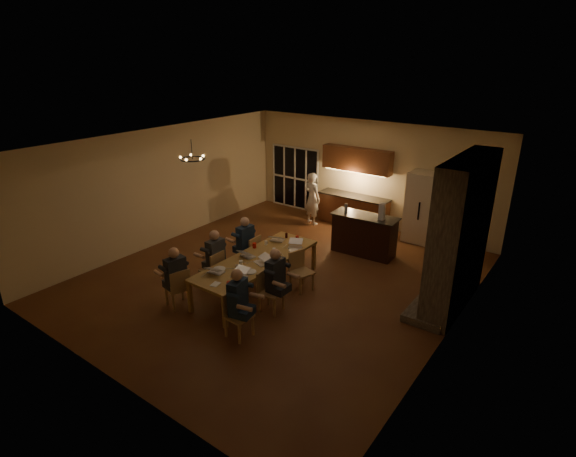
{
  "coord_description": "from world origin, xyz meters",
  "views": [
    {
      "loc": [
        5.82,
        -7.64,
        5.04
      ],
      "look_at": [
        0.03,
        0.3,
        1.17
      ],
      "focal_mm": 28.0,
      "sensor_mm": 36.0,
      "label": 1
    }
  ],
  "objects_px": {
    "laptop_d": "(261,259)",
    "plate_near": "(250,272)",
    "person_right_near": "(238,303)",
    "chandelier": "(192,159)",
    "chair_left_far": "(249,252)",
    "laptop_e": "(277,236)",
    "refrigerator": "(423,208)",
    "laptop_f": "(295,243)",
    "can_silver": "(237,268)",
    "standing_person": "(312,198)",
    "person_right_mid": "(275,280)",
    "dining_table": "(257,274)",
    "can_cola": "(286,235)",
    "bar_island": "(364,235)",
    "laptop_a": "(216,268)",
    "chair_right_near": "(239,316)",
    "chair_right_mid": "(271,292)",
    "chair_right_far": "(302,272)",
    "person_left_far": "(246,244)",
    "bar_blender": "(382,211)",
    "mug_mid": "(274,250)",
    "plate_far": "(294,250)",
    "person_left_near": "(176,278)",
    "redcup_mid": "(254,245)",
    "bar_bottle": "(346,208)",
    "redcup_far": "(297,238)",
    "redcup_near": "(229,285)",
    "laptop_c": "(248,252)",
    "laptop_b": "(239,272)",
    "chair_left_mid": "(212,269)",
    "chair_left_near": "(177,287)",
    "plate_left": "(219,269)",
    "person_left_mid": "(216,259)"
  },
  "relations": [
    {
      "from": "dining_table",
      "to": "can_cola",
      "type": "bearing_deg",
      "value": 98.02
    },
    {
      "from": "person_left_near",
      "to": "can_silver",
      "type": "distance_m",
      "value": 1.26
    },
    {
      "from": "laptop_a",
      "to": "can_cola",
      "type": "xyz_separation_m",
      "value": [
        0.07,
        2.38,
        -0.05
      ]
    },
    {
      "from": "chair_left_mid",
      "to": "redcup_mid",
      "type": "height_order",
      "value": "chair_left_mid"
    },
    {
      "from": "person_right_mid",
      "to": "standing_person",
      "type": "xyz_separation_m",
      "value": [
        -2.18,
        4.71,
        0.13
      ]
    },
    {
      "from": "person_right_mid",
      "to": "chandelier",
      "type": "xyz_separation_m",
      "value": [
        -2.76,
        0.49,
        2.06
      ]
    },
    {
      "from": "chair_right_near",
      "to": "laptop_e",
      "type": "bearing_deg",
      "value": 26.44
    },
    {
      "from": "chair_right_far",
      "to": "person_right_near",
      "type": "relative_size",
      "value": 0.64
    },
    {
      "from": "laptop_e",
      "to": "bar_blender",
      "type": "relative_size",
      "value": 0.74
    },
    {
      "from": "laptop_f",
      "to": "redcup_far",
      "type": "distance_m",
      "value": 0.43
    },
    {
      "from": "dining_table",
      "to": "standing_person",
      "type": "height_order",
      "value": "standing_person"
    },
    {
      "from": "chair_right_mid",
      "to": "laptop_f",
      "type": "relative_size",
      "value": 2.78
    },
    {
      "from": "laptop_d",
      "to": "laptop_b",
      "type": "bearing_deg",
      "value": -67.95
    },
    {
      "from": "plate_far",
      "to": "chair_left_far",
      "type": "bearing_deg",
      "value": -172.04
    },
    {
      "from": "refrigerator",
      "to": "laptop_f",
      "type": "distance_m",
      "value": 4.22
    },
    {
      "from": "laptop_f",
      "to": "mug_mid",
      "type": "relative_size",
      "value": 3.2
    },
    {
      "from": "person_right_mid",
      "to": "bar_island",
      "type": "bearing_deg",
      "value": -2.32
    },
    {
      "from": "laptop_f",
      "to": "laptop_e",
      "type": "bearing_deg",
      "value": 144.55
    },
    {
      "from": "laptop_e",
      "to": "redcup_near",
      "type": "height_order",
      "value": "laptop_e"
    },
    {
      "from": "can_silver",
      "to": "standing_person",
      "type": "bearing_deg",
      "value": 104.95
    },
    {
      "from": "bar_island",
      "to": "redcup_mid",
      "type": "height_order",
      "value": "bar_island"
    },
    {
      "from": "person_left_near",
      "to": "person_right_near",
      "type": "distance_m",
      "value": 1.68
    },
    {
      "from": "laptop_d",
      "to": "plate_near",
      "type": "xyz_separation_m",
      "value": [
        0.09,
        -0.46,
        -0.1
      ]
    },
    {
      "from": "can_silver",
      "to": "plate_near",
      "type": "distance_m",
      "value": 0.32
    },
    {
      "from": "chair_left_far",
      "to": "chair_right_far",
      "type": "distance_m",
      "value": 1.65
    },
    {
      "from": "laptop_a",
      "to": "chair_right_near",
      "type": "bearing_deg",
      "value": 144.79
    },
    {
      "from": "chair_left_far",
      "to": "person_right_mid",
      "type": "height_order",
      "value": "person_right_mid"
    },
    {
      "from": "person_left_far",
      "to": "standing_person",
      "type": "bearing_deg",
      "value": -167.29
    },
    {
      "from": "chair_left_mid",
      "to": "person_left_mid",
      "type": "xyz_separation_m",
      "value": [
        0.07,
        0.09,
        0.24
      ]
    },
    {
      "from": "laptop_c",
      "to": "laptop_f",
      "type": "bearing_deg",
      "value": -107.21
    },
    {
      "from": "dining_table",
      "to": "redcup_far",
      "type": "relative_size",
      "value": 27.33
    },
    {
      "from": "chair_right_near",
      "to": "plate_near",
      "type": "bearing_deg",
      "value": 32.92
    },
    {
      "from": "chandelier",
      "to": "mug_mid",
      "type": "xyz_separation_m",
      "value": [
        1.98,
        0.48,
        -1.95
      ]
    },
    {
      "from": "chandelier",
      "to": "redcup_mid",
      "type": "bearing_deg",
      "value": 15.52
    },
    {
      "from": "person_right_near",
      "to": "redcup_mid",
      "type": "height_order",
      "value": "person_right_near"
    },
    {
      "from": "person_right_near",
      "to": "can_silver",
      "type": "xyz_separation_m",
      "value": [
        -0.84,
        0.9,
        0.12
      ]
    },
    {
      "from": "refrigerator",
      "to": "plate_near",
      "type": "relative_size",
      "value": 7.87
    },
    {
      "from": "dining_table",
      "to": "laptop_e",
      "type": "bearing_deg",
      "value": 103.87
    },
    {
      "from": "chandelier",
      "to": "redcup_near",
      "type": "height_order",
      "value": "chandelier"
    },
    {
      "from": "chair_right_mid",
      "to": "person_right_near",
      "type": "distance_m",
      "value": 1.05
    },
    {
      "from": "chair_right_far",
      "to": "person_right_mid",
      "type": "bearing_deg",
      "value": -160.4
    },
    {
      "from": "chair_right_near",
      "to": "mug_mid",
      "type": "bearing_deg",
      "value": 24.06
    },
    {
      "from": "chandelier",
      "to": "laptop_d",
      "type": "distance_m",
      "value": 2.83
    },
    {
      "from": "person_right_near",
      "to": "chandelier",
      "type": "distance_m",
      "value": 3.79
    },
    {
      "from": "chair_left_near",
      "to": "chair_right_mid",
      "type": "bearing_deg",
      "value": 137.52
    },
    {
      "from": "chandelier",
      "to": "laptop_f",
      "type": "height_order",
      "value": "chandelier"
    },
    {
      "from": "chair_left_far",
      "to": "laptop_e",
      "type": "relative_size",
      "value": 2.78
    },
    {
      "from": "redcup_near",
      "to": "plate_left",
      "type": "relative_size",
      "value": 0.44
    },
    {
      "from": "laptop_e",
      "to": "laptop_c",
      "type": "bearing_deg",
      "value": 73.49
    },
    {
      "from": "bar_bottle",
      "to": "person_right_near",
      "type": "bearing_deg",
      "value": -85.81
    }
  ]
}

